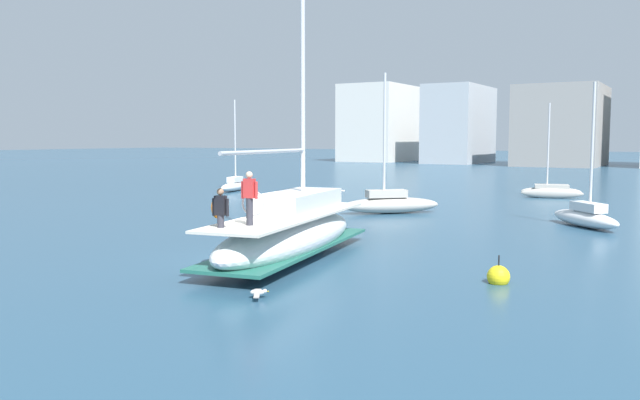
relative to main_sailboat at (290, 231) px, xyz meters
name	(u,v)px	position (x,y,z in m)	size (l,w,h in m)	color
ground_plane	(253,260)	(-0.82, -0.97, -0.91)	(400.00, 400.00, 0.00)	#284C66
main_sailboat	(290,231)	(0.00, 0.00, 0.00)	(4.00, 9.87, 13.43)	silver
moored_sloop_near	(234,185)	(-18.96, 21.04, -0.41)	(2.06, 4.38, 6.94)	white
moored_sloop_far	(551,190)	(2.97, 27.98, -0.40)	(4.34, 2.82, 6.41)	#B7B2A8
moored_catamaran	(585,216)	(7.32, 13.19, -0.41)	(3.89, 4.07, 6.49)	white
moored_cutter_right	(390,203)	(-2.51, 13.59, -0.35)	(4.76, 4.61, 7.44)	#B7B2A8
seagull	(258,292)	(2.32, -5.01, -0.75)	(0.63, 0.86, 0.16)	silver
mooring_buoy	(498,277)	(7.06, -0.26, -0.72)	(0.63, 0.63, 0.92)	yellow
waterfront_buildings	(598,117)	(-1.77, 85.31, 6.22)	(84.54, 19.26, 18.01)	silver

